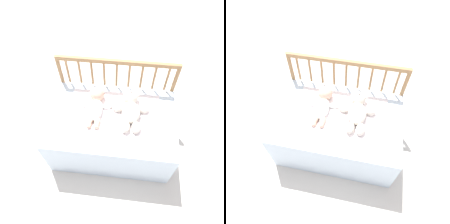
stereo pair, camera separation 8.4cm
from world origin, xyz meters
The scene contains 6 objects.
ground_plane centered at (0.00, 0.00, 0.00)m, with size 12.00×12.00×0.00m, color silver.
crib_mattress centered at (0.00, 0.00, 0.23)m, with size 1.07×0.69×0.47m.
crib_rail centered at (0.00, 0.37, 0.54)m, with size 1.07×0.04×0.76m.
blanket centered at (0.01, 0.03, 0.47)m, with size 0.78×0.49×0.01m.
teddy_bear centered at (0.15, 0.06, 0.52)m, with size 0.31×0.40×0.12m.
baby centered at (-0.15, 0.08, 0.51)m, with size 0.28×0.39×0.13m.
Camera 2 is at (0.19, -0.93, 1.84)m, focal length 32.00 mm.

